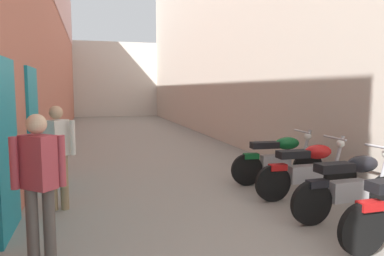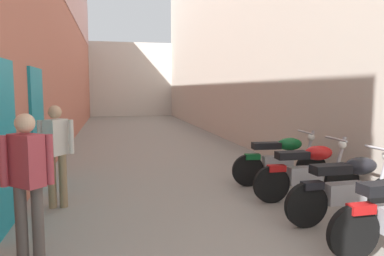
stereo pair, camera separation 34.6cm
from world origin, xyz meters
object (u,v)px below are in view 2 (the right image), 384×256
Objects in this scene: motorcycle_fifth at (349,187)px; pedestrian_further_down at (56,149)px; motorcycle_seventh at (281,159)px; pedestrian_mid_alley at (27,177)px; motorcycle_sixth at (308,170)px.

motorcycle_fifth is 4.24m from pedestrian_further_down.
motorcycle_seventh is 4.60m from pedestrian_mid_alley.
pedestrian_further_down is (0.03, 1.84, 0.00)m from pedestrian_mid_alley.
motorcycle_fifth is at bearing -90.00° from motorcycle_sixth.
pedestrian_further_down is (-3.93, 0.50, 0.42)m from motorcycle_sixth.
motorcycle_fifth is at bearing -21.40° from pedestrian_further_down.
motorcycle_fifth is 1.04m from motorcycle_sixth.
pedestrian_mid_alley reaches higher than motorcycle_fifth.
motorcycle_fifth is at bearing -90.00° from motorcycle_seventh.
pedestrian_mid_alley is at bearing -161.36° from motorcycle_sixth.
motorcycle_fifth is 3.99m from pedestrian_mid_alley.
pedestrian_further_down reaches higher than motorcycle_fifth.
pedestrian_further_down is (-3.93, 1.54, 0.42)m from motorcycle_fifth.
pedestrian_mid_alley is 1.00× the size of pedestrian_further_down.
pedestrian_further_down reaches higher than motorcycle_seventh.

